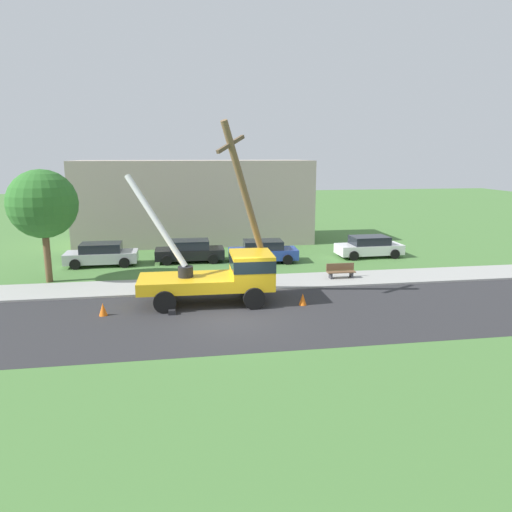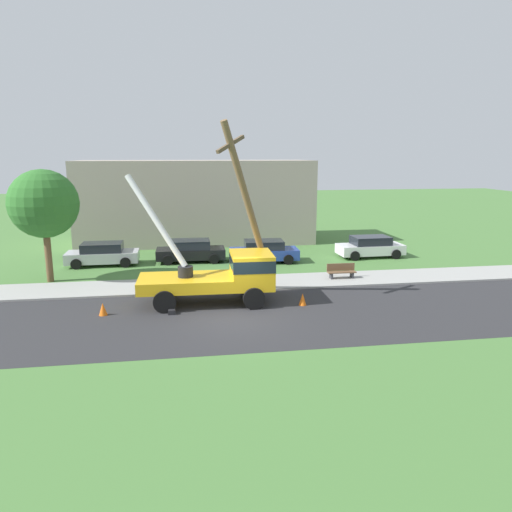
# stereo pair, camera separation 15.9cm
# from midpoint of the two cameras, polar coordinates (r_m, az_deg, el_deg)

# --- Properties ---
(ground_plane) EXTENTS (120.00, 120.00, 0.00)m
(ground_plane) POSITION_cam_midpoint_polar(r_m,az_deg,el_deg) (32.36, -4.73, -0.33)
(ground_plane) COLOR #477538
(road_asphalt) EXTENTS (80.00, 7.75, 0.01)m
(road_asphalt) POSITION_cam_midpoint_polar(r_m,az_deg,el_deg) (20.83, -2.24, -7.27)
(road_asphalt) COLOR #2B2B2D
(road_asphalt) RESTS_ON ground
(sidewalk_strip) EXTENTS (80.00, 2.98, 0.10)m
(sidewalk_strip) POSITION_cam_midpoint_polar(r_m,az_deg,el_deg) (25.92, -3.63, -3.30)
(sidewalk_strip) COLOR #9E9E99
(sidewalk_strip) RESTS_ON ground
(utility_truck) EXTENTS (6.76, 3.21, 5.98)m
(utility_truck) POSITION_cam_midpoint_polar(r_m,az_deg,el_deg) (22.57, -3.60, -2.05)
(utility_truck) COLOR gold
(utility_truck) RESTS_ON ground
(leaning_utility_pole) EXTENTS (3.25, 2.85, 8.42)m
(leaning_utility_pole) POSITION_cam_midpoint_polar(r_m,az_deg,el_deg) (22.91, -0.57, 5.53)
(leaning_utility_pole) COLOR brown
(leaning_utility_pole) RESTS_ON ground
(traffic_cone_ahead) EXTENTS (0.36, 0.36, 0.56)m
(traffic_cone_ahead) POSITION_cam_midpoint_polar(r_m,az_deg,el_deg) (22.49, 5.74, -5.12)
(traffic_cone_ahead) COLOR orange
(traffic_cone_ahead) RESTS_ON ground
(traffic_cone_behind) EXTENTS (0.36, 0.36, 0.56)m
(traffic_cone_behind) POSITION_cam_midpoint_polar(r_m,az_deg,el_deg) (22.01, -17.46, -6.01)
(traffic_cone_behind) COLOR orange
(traffic_cone_behind) RESTS_ON ground
(parked_sedan_silver) EXTENTS (4.41, 2.04, 1.42)m
(parked_sedan_silver) POSITION_cam_midpoint_polar(r_m,az_deg,el_deg) (31.74, -17.55, 0.22)
(parked_sedan_silver) COLOR #B7B7BF
(parked_sedan_silver) RESTS_ON ground
(parked_sedan_black) EXTENTS (4.42, 2.06, 1.42)m
(parked_sedan_black) POSITION_cam_midpoint_polar(r_m,az_deg,el_deg) (31.57, -7.59, 0.61)
(parked_sedan_black) COLOR black
(parked_sedan_black) RESTS_ON ground
(parked_sedan_blue) EXTENTS (4.48, 2.16, 1.42)m
(parked_sedan_blue) POSITION_cam_midpoint_polar(r_m,az_deg,el_deg) (31.15, 1.09, 0.56)
(parked_sedan_blue) COLOR #263F99
(parked_sedan_blue) RESTS_ON ground
(parked_sedan_white) EXTENTS (4.45, 2.10, 1.42)m
(parked_sedan_white) POSITION_cam_midpoint_polar(r_m,az_deg,el_deg) (33.60, 13.50, 1.07)
(parked_sedan_white) COLOR silver
(parked_sedan_white) RESTS_ON ground
(park_bench) EXTENTS (1.60, 0.45, 0.90)m
(park_bench) POSITION_cam_midpoint_polar(r_m,az_deg,el_deg) (27.24, 10.22, -1.82)
(park_bench) COLOR brown
(park_bench) RESTS_ON ground
(roadside_tree_near) EXTENTS (3.65, 3.65, 6.11)m
(roadside_tree_near) POSITION_cam_midpoint_polar(r_m,az_deg,el_deg) (28.12, -23.67, 5.64)
(roadside_tree_near) COLOR brown
(roadside_tree_near) RESTS_ON ground
(lowrise_building_backdrop) EXTENTS (18.00, 6.00, 6.40)m
(lowrise_building_backdrop) POSITION_cam_midpoint_polar(r_m,az_deg,el_deg) (38.62, -6.95, 6.42)
(lowrise_building_backdrop) COLOR #A5998C
(lowrise_building_backdrop) RESTS_ON ground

